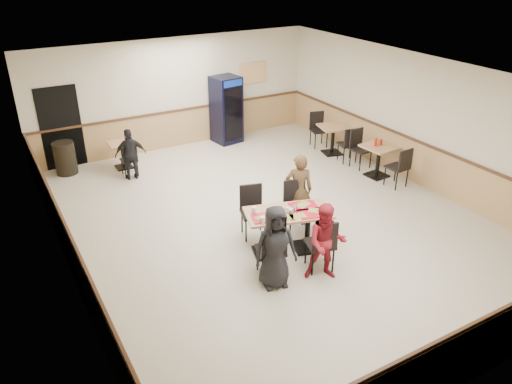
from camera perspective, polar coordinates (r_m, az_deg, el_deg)
ground at (r=10.44m, az=1.64°, el=-3.15°), size 10.00×10.00×0.00m
room_shell at (r=13.02m, az=2.52°, el=5.82°), size 10.00×10.00×10.00m
main_table at (r=9.16m, az=3.66°, el=-3.79°), size 1.70×1.18×0.83m
main_chairs at (r=9.16m, az=3.32°, el=-3.97°), size 1.83×2.13×1.05m
diner_woman_left at (r=8.18m, az=2.21°, el=-6.31°), size 0.80×0.61×1.47m
diner_woman_right at (r=8.44m, az=8.03°, el=-5.72°), size 0.85×0.79×1.40m
diner_man_opposite at (r=9.99m, az=4.90°, el=0.23°), size 0.66×0.59×1.52m
lone_diner at (r=12.39m, az=-14.13°, el=4.20°), size 0.78×0.42×1.27m
tabletop_clutter at (r=8.96m, az=3.83°, el=-2.34°), size 1.40×0.84×0.12m
side_table_near at (r=12.54m, az=13.84°, el=3.99°), size 0.79×0.79×0.80m
side_table_near_chair_south at (r=12.14m, az=15.84°, el=2.86°), size 0.50×0.50×1.01m
side_table_near_chair_north at (r=12.98m, az=11.94°, el=4.85°), size 0.50×0.50×1.01m
side_table_far at (r=13.74m, az=8.78°, el=6.40°), size 0.88×0.88×0.78m
side_table_far_chair_south at (r=13.30m, az=10.43°, el=5.47°), size 0.55×0.55×0.99m
side_table_far_chair_north at (r=14.21m, az=7.22°, el=7.08°), size 0.55×0.55×0.99m
condiment_caddy at (r=12.43m, az=13.76°, el=5.56°), size 0.23×0.06×0.20m
back_table at (r=13.15m, az=-15.03°, el=4.54°), size 0.65×0.65×0.68m
back_table_chair_lone at (r=12.67m, az=-14.33°, el=3.67°), size 0.41×0.41×0.86m
pepsi_cooler at (r=14.37m, az=-3.40°, el=9.36°), size 0.80×0.81×1.89m
trash_bin at (r=13.26m, az=-20.98°, el=3.63°), size 0.52×0.52×0.82m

